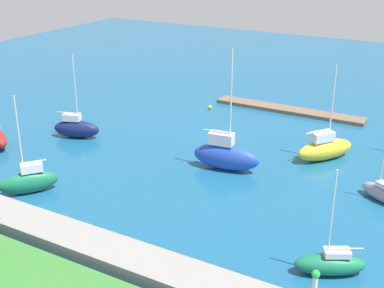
{
  "coord_description": "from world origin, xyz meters",
  "views": [
    {
      "loc": [
        -29.07,
        58.42,
        25.25
      ],
      "look_at": [
        0.0,
        7.36,
        1.5
      ],
      "focal_mm": 48.27,
      "sensor_mm": 36.0,
      "label": 1
    }
  ],
  "objects_px": {
    "sailboat_yellow_inner_mooring": "(325,148)",
    "sailboat_navy_lone_south": "(76,128)",
    "sailboat_blue_west_end": "(226,155)",
    "sailboat_green_lone_north": "(29,181)",
    "pier_dock": "(288,110)",
    "mooring_buoy_yellow": "(210,107)",
    "sailboat_green_by_breakwater": "(330,263)",
    "sailboat_gray_east_end": "(381,192)"
  },
  "relations": [
    {
      "from": "pier_dock",
      "to": "sailboat_green_lone_north",
      "type": "bearing_deg",
      "value": 69.77
    },
    {
      "from": "sailboat_green_by_breakwater",
      "to": "sailboat_green_lone_north",
      "type": "xyz_separation_m",
      "value": [
        31.58,
        1.66,
        0.38
      ]
    },
    {
      "from": "mooring_buoy_yellow",
      "to": "sailboat_gray_east_end",
      "type": "bearing_deg",
      "value": 148.5
    },
    {
      "from": "sailboat_yellow_inner_mooring",
      "to": "sailboat_navy_lone_south",
      "type": "distance_m",
      "value": 32.45
    },
    {
      "from": "pier_dock",
      "to": "sailboat_blue_west_end",
      "type": "bearing_deg",
      "value": 92.14
    },
    {
      "from": "sailboat_green_by_breakwater",
      "to": "sailboat_navy_lone_south",
      "type": "xyz_separation_m",
      "value": [
        38.11,
        -13.14,
        0.39
      ]
    },
    {
      "from": "sailboat_navy_lone_south",
      "to": "pier_dock",
      "type": "bearing_deg",
      "value": 29.89
    },
    {
      "from": "pier_dock",
      "to": "sailboat_navy_lone_south",
      "type": "height_order",
      "value": "sailboat_navy_lone_south"
    },
    {
      "from": "sailboat_blue_west_end",
      "to": "sailboat_green_by_breakwater",
      "type": "bearing_deg",
      "value": -48.49
    },
    {
      "from": "sailboat_green_by_breakwater",
      "to": "sailboat_navy_lone_south",
      "type": "height_order",
      "value": "sailboat_navy_lone_south"
    },
    {
      "from": "sailboat_blue_west_end",
      "to": "sailboat_green_lone_north",
      "type": "distance_m",
      "value": 21.89
    },
    {
      "from": "sailboat_navy_lone_south",
      "to": "sailboat_gray_east_end",
      "type": "height_order",
      "value": "sailboat_navy_lone_south"
    },
    {
      "from": "sailboat_blue_west_end",
      "to": "mooring_buoy_yellow",
      "type": "relative_size",
      "value": 23.26
    },
    {
      "from": "sailboat_green_by_breakwater",
      "to": "sailboat_blue_west_end",
      "type": "relative_size",
      "value": 0.65
    },
    {
      "from": "sailboat_yellow_inner_mooring",
      "to": "sailboat_gray_east_end",
      "type": "distance_m",
      "value": 10.98
    },
    {
      "from": "sailboat_gray_east_end",
      "to": "sailboat_blue_west_end",
      "type": "distance_m",
      "value": 17.24
    },
    {
      "from": "sailboat_blue_west_end",
      "to": "mooring_buoy_yellow",
      "type": "bearing_deg",
      "value": 114.57
    },
    {
      "from": "mooring_buoy_yellow",
      "to": "sailboat_yellow_inner_mooring",
      "type": "bearing_deg",
      "value": 153.77
    },
    {
      "from": "sailboat_blue_west_end",
      "to": "sailboat_green_lone_north",
      "type": "relative_size",
      "value": 1.32
    },
    {
      "from": "sailboat_yellow_inner_mooring",
      "to": "sailboat_green_lone_north",
      "type": "relative_size",
      "value": 1.09
    },
    {
      "from": "sailboat_green_by_breakwater",
      "to": "sailboat_blue_west_end",
      "type": "height_order",
      "value": "sailboat_blue_west_end"
    },
    {
      "from": "sailboat_navy_lone_south",
      "to": "sailboat_green_lone_north",
      "type": "xyz_separation_m",
      "value": [
        -6.53,
        14.81,
        -0.02
      ]
    },
    {
      "from": "sailboat_navy_lone_south",
      "to": "sailboat_green_lone_north",
      "type": "bearing_deg",
      "value": -85.72
    },
    {
      "from": "sailboat_green_by_breakwater",
      "to": "sailboat_gray_east_end",
      "type": "xyz_separation_m",
      "value": [
        -1.02,
        -14.92,
        -0.08
      ]
    },
    {
      "from": "sailboat_green_by_breakwater",
      "to": "sailboat_gray_east_end",
      "type": "bearing_deg",
      "value": -122.59
    },
    {
      "from": "sailboat_yellow_inner_mooring",
      "to": "sailboat_gray_east_end",
      "type": "bearing_deg",
      "value": -97.36
    },
    {
      "from": "sailboat_green_by_breakwater",
      "to": "sailboat_green_lone_north",
      "type": "distance_m",
      "value": 31.62
    },
    {
      "from": "sailboat_navy_lone_south",
      "to": "sailboat_green_lone_north",
      "type": "height_order",
      "value": "sailboat_navy_lone_south"
    },
    {
      "from": "pier_dock",
      "to": "sailboat_yellow_inner_mooring",
      "type": "bearing_deg",
      "value": 123.22
    },
    {
      "from": "pier_dock",
      "to": "sailboat_blue_west_end",
      "type": "height_order",
      "value": "sailboat_blue_west_end"
    },
    {
      "from": "sailboat_gray_east_end",
      "to": "sailboat_green_lone_north",
      "type": "distance_m",
      "value": 36.58
    },
    {
      "from": "sailboat_yellow_inner_mooring",
      "to": "sailboat_green_by_breakwater",
      "type": "bearing_deg",
      "value": -127.05
    },
    {
      "from": "mooring_buoy_yellow",
      "to": "sailboat_green_lone_north",
      "type": "bearing_deg",
      "value": 84.4
    },
    {
      "from": "sailboat_yellow_inner_mooring",
      "to": "sailboat_navy_lone_south",
      "type": "xyz_separation_m",
      "value": [
        31.11,
        9.24,
        -0.09
      ]
    },
    {
      "from": "sailboat_green_lone_north",
      "to": "mooring_buoy_yellow",
      "type": "distance_m",
      "value": 34.67
    },
    {
      "from": "sailboat_navy_lone_south",
      "to": "sailboat_gray_east_end",
      "type": "xyz_separation_m",
      "value": [
        -39.13,
        -1.78,
        -0.48
      ]
    },
    {
      "from": "sailboat_gray_east_end",
      "to": "sailboat_green_by_breakwater",
      "type": "bearing_deg",
      "value": 116.7
    },
    {
      "from": "sailboat_blue_west_end",
      "to": "sailboat_green_lone_north",
      "type": "xyz_separation_m",
      "value": [
        15.41,
        15.54,
        -0.43
      ]
    },
    {
      "from": "sailboat_yellow_inner_mooring",
      "to": "sailboat_navy_lone_south",
      "type": "relative_size",
      "value": 1.04
    },
    {
      "from": "sailboat_blue_west_end",
      "to": "sailboat_green_lone_north",
      "type": "bearing_deg",
      "value": -142.61
    },
    {
      "from": "sailboat_gray_east_end",
      "to": "mooring_buoy_yellow",
      "type": "bearing_deg",
      "value": -0.88
    },
    {
      "from": "sailboat_green_by_breakwater",
      "to": "sailboat_yellow_inner_mooring",
      "type": "xyz_separation_m",
      "value": [
        7.0,
        -22.39,
        0.49
      ]
    }
  ]
}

